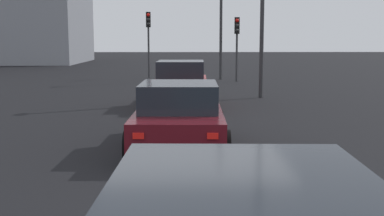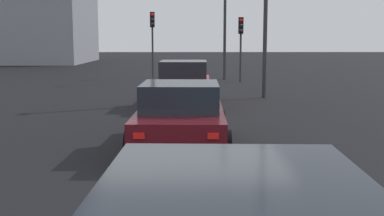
% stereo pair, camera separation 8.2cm
% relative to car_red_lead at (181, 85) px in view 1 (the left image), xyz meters
% --- Properties ---
extents(ground_plane, '(160.00, 160.00, 0.20)m').
position_rel_car_red_lead_xyz_m(ground_plane, '(-10.30, -0.21, -0.86)').
color(ground_plane, black).
extents(car_red_lead, '(4.19, 2.12, 1.60)m').
position_rel_car_red_lead_xyz_m(car_red_lead, '(0.00, 0.00, 0.00)').
color(car_red_lead, maroon).
rests_on(car_red_lead, ground_plane).
extents(car_maroon_second, '(4.09, 2.11, 1.44)m').
position_rel_car_red_lead_xyz_m(car_maroon_second, '(-6.71, 0.02, -0.06)').
color(car_maroon_second, '#510F16').
rests_on(car_maroon_second, ground_plane).
extents(traffic_light_near_left, '(0.32, 0.30, 3.51)m').
position_rel_car_red_lead_xyz_m(traffic_light_near_left, '(9.88, -3.05, 1.77)').
color(traffic_light_near_left, '#2D2D30').
rests_on(traffic_light_near_left, ground_plane).
extents(traffic_light_near_right, '(0.32, 0.29, 3.92)m').
position_rel_car_red_lead_xyz_m(traffic_light_near_right, '(12.45, 1.95, 2.06)').
color(traffic_light_near_right, '#2D2D30').
rests_on(traffic_light_near_right, ground_plane).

